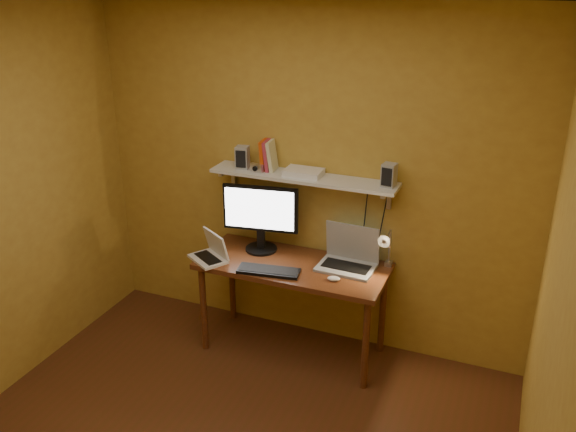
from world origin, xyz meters
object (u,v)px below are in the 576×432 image
at_px(wall_shelf, 303,178).
at_px(speaker_left, 242,157).
at_px(desk, 293,274).
at_px(shelf_camera, 257,168).
at_px(mouse, 334,279).
at_px(keyboard, 269,271).
at_px(router, 304,172).
at_px(desk_lamp, 386,246).
at_px(speaker_right, 389,175).
at_px(laptop, 349,256).
at_px(netbook, 212,252).
at_px(monitor, 261,215).

xyz_separation_m(wall_shelf, speaker_left, (-0.48, -0.01, 0.10)).
relative_size(desk, shelf_camera, 13.01).
relative_size(mouse, shelf_camera, 0.83).
bearing_deg(keyboard, wall_shelf, 65.20).
height_order(speaker_left, router, speaker_left).
height_order(desk_lamp, speaker_right, speaker_right).
height_order(wall_shelf, router, router).
distance_m(mouse, desk_lamp, 0.44).
height_order(laptop, shelf_camera, shelf_camera).
bearing_deg(netbook, speaker_left, 104.90).
bearing_deg(netbook, keyboard, 27.87).
bearing_deg(mouse, monitor, 146.60).
distance_m(mouse, router, 0.80).
relative_size(speaker_left, shelf_camera, 1.56).
bearing_deg(netbook, laptop, 48.43).
bearing_deg(desk_lamp, router, 173.57).
distance_m(laptop, mouse, 0.27).
height_order(monitor, speaker_left, speaker_left).
bearing_deg(monitor, speaker_right, -4.75).
bearing_deg(keyboard, mouse, -1.82).
height_order(desk, speaker_right, speaker_right).
bearing_deg(desk_lamp, laptop, 179.61).
relative_size(keyboard, shelf_camera, 4.15).
relative_size(netbook, mouse, 3.93).
height_order(wall_shelf, shelf_camera, shelf_camera).
bearing_deg(laptop, speaker_right, 18.94).
bearing_deg(netbook, mouse, 33.56).
xyz_separation_m(netbook, router, (0.59, 0.36, 0.59)).
bearing_deg(router, desk_lamp, -6.43).
xyz_separation_m(netbook, keyboard, (0.48, -0.04, -0.05)).
relative_size(monitor, keyboard, 1.29).
bearing_deg(speaker_right, mouse, -121.22).
bearing_deg(desk, mouse, -20.50).
bearing_deg(shelf_camera, keyboard, -54.78).
distance_m(monitor, desk_lamp, 0.98).
xyz_separation_m(laptop, desk_lamp, (0.27, -0.00, 0.13)).
distance_m(monitor, router, 0.48).
relative_size(monitor, laptop, 1.38).
height_order(desk, laptop, laptop).
bearing_deg(laptop, shelf_camera, -178.54).
bearing_deg(laptop, speaker_left, 178.49).
height_order(wall_shelf, keyboard, wall_shelf).
xyz_separation_m(netbook, mouse, (0.95, 0.02, -0.04)).
xyz_separation_m(speaker_left, shelf_camera, (0.14, -0.05, -0.05)).
bearing_deg(wall_shelf, desk_lamp, -5.88).
bearing_deg(laptop, desk, -159.43).
relative_size(mouse, speaker_left, 0.54).
xyz_separation_m(desk, speaker_right, (0.63, 0.20, 0.79)).
bearing_deg(keyboard, laptop, 23.82).
bearing_deg(keyboard, desk_lamp, 13.60).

